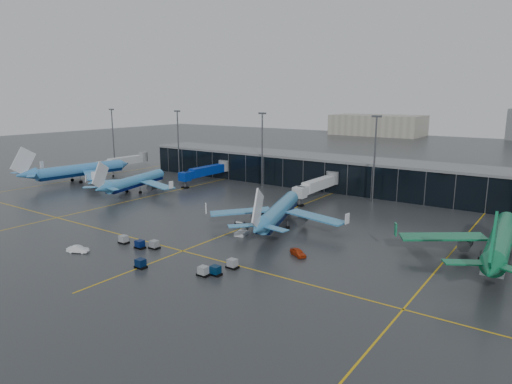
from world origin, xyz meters
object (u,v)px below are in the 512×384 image
Objects in this scene: airliner_klm_west at (81,163)px; airliner_arkefly at (136,174)px; airliner_klm_near at (279,202)px; service_van_white at (78,249)px; mobile_airstair at (241,232)px; service_van_red at (298,252)px; baggage_carts at (170,256)px; airliner_aer_lingus at (502,228)px.

airliner_arkefly is at bearing 3.66° from airliner_klm_west.
service_van_white is (-22.88, -39.26, -5.41)m from airliner_klm_near.
airliner_klm_west reaches higher than airliner_arkefly.
service_van_red is at bearing -26.66° from mobile_airstair.
airliner_arkefly is at bearing 144.93° from baggage_carts.
airliner_arkefly reaches higher than service_van_white.
airliner_klm_near is 9.21× the size of service_van_white.
airliner_aer_lingus is 82.49m from service_van_white.
airliner_klm_near is (59.87, -7.28, 0.25)m from airliner_arkefly.
service_van_red is at bearing -7.32° from airliner_klm_west.
service_van_white is (-18.26, -7.75, -0.05)m from baggage_carts.
mobile_airstair is 0.83× the size of service_van_red.
service_van_red reaches higher than service_van_white.
airliner_klm_near is 47.31m from airliner_aer_lingus.
airliner_klm_near is at bearing 61.97° from mobile_airstair.
mobile_airstair is at bearing -166.99° from airliner_aer_lingus.
mobile_airstair is 0.83× the size of service_van_white.
airliner_arkefly is 107.07m from airliner_aer_lingus.
baggage_carts is at bearing -148.92° from airliner_aer_lingus.
mobile_airstair is at bearing 85.84° from baggage_carts.
airliner_aer_lingus is 63.01m from baggage_carts.
service_van_red is (17.47, -4.60, -0.03)m from mobile_airstair.
service_van_white is at bearing -138.95° from airliner_klm_near.
baggage_carts is at bearing -106.07° from mobile_airstair.
mobile_airstair is at bearing -124.83° from airliner_klm_near.
airliner_aer_lingus is 10.04× the size of service_van_red.
airliner_klm_near is at bearing -178.55° from airliner_aer_lingus.
airliner_klm_near is 12.44m from mobile_airstair.
airliner_klm_near is 1.32× the size of baggage_carts.
airliner_klm_west is 10.34× the size of service_van_white.
baggage_carts reaches higher than service_van_red.
airliner_klm_west reaches higher than airliner_aer_lingus.
service_van_white is at bearing -156.99° from baggage_carts.
airliner_aer_lingus reaches higher than mobile_airstair.
airliner_aer_lingus reaches higher than service_van_white.
airliner_klm_west is 91.50m from airliner_klm_near.
airliner_arkefly is 77.77m from service_van_red.
airliner_klm_west is at bearing 108.02° from service_van_red.
airliner_klm_near is at bearing 73.59° from service_van_red.
baggage_carts is at bearing -19.37° from airliner_klm_west.
airliner_klm_near reaches higher than baggage_carts.
airliner_klm_west is 1.12× the size of airliner_klm_near.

